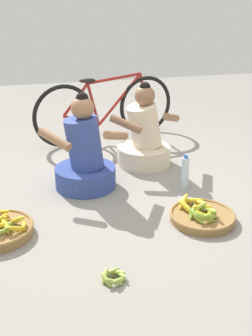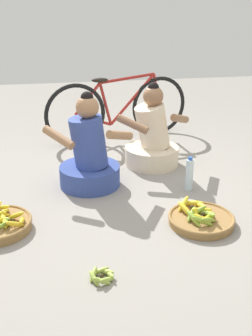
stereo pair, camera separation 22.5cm
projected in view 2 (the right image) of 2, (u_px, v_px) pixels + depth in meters
ground_plane at (122, 198)px, 3.32m from camera, size 10.00×10.00×0.00m
vendor_woman_front at (89, 157)px, 3.45m from camera, size 0.76×0.52×0.82m
vendor_woman_behind at (152, 139)px, 3.89m from camera, size 0.74×0.54×0.80m
bicycle_leaning at (119, 109)px, 4.56m from camera, size 1.67×0.42×0.73m
banana_basket_mid_right at (201, 218)px, 2.93m from camera, size 0.48×0.48×0.14m
loose_bananas_front_right at (102, 276)px, 2.36m from camera, size 0.17×0.17×0.07m
water_bottle at (189, 174)px, 3.41m from camera, size 0.06×0.06×0.30m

